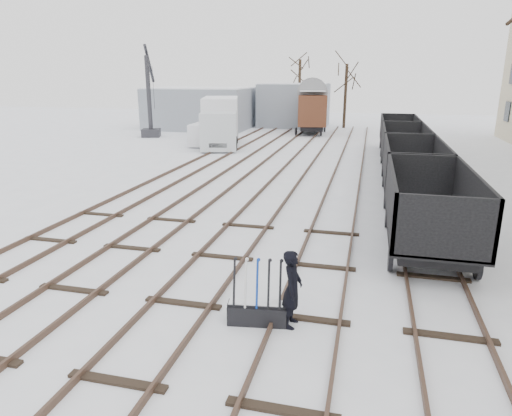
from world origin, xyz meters
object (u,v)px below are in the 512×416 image
(worker, at_px, (292,289))
(lorry, at_px, (220,121))
(box_van_wagon, at_px, (312,109))
(crane, at_px, (151,113))
(ground_frame, at_px, (257,311))
(freight_wagon_a, at_px, (428,220))
(panel_van, at_px, (206,133))

(worker, xyz_separation_m, lorry, (-9.93, 25.02, 1.00))
(box_van_wagon, distance_m, lorry, 10.90)
(lorry, distance_m, crane, 8.48)
(box_van_wagon, bearing_deg, ground_frame, -93.70)
(freight_wagon_a, bearing_deg, box_van_wagon, 104.42)
(freight_wagon_a, distance_m, crane, 31.22)
(freight_wagon_a, xyz_separation_m, panel_van, (-14.41, 19.48, -0.06))
(freight_wagon_a, relative_size, crane, 0.79)
(ground_frame, bearing_deg, box_van_wagon, 87.45)
(crane, bearing_deg, panel_van, -48.72)
(worker, height_order, lorry, lorry)
(freight_wagon_a, bearing_deg, panel_van, 126.50)
(worker, height_order, freight_wagon_a, freight_wagon_a)
(box_van_wagon, height_order, panel_van, box_van_wagon)
(panel_van, bearing_deg, lorry, -1.95)
(ground_frame, distance_m, lorry, 26.79)
(box_van_wagon, bearing_deg, panel_van, -136.67)
(worker, bearing_deg, panel_van, 26.07)
(lorry, height_order, crane, crane)
(box_van_wagon, relative_size, panel_van, 1.38)
(lorry, distance_m, panel_van, 1.52)
(freight_wagon_a, bearing_deg, ground_frame, -125.88)
(freight_wagon_a, distance_m, lorry, 23.59)
(box_van_wagon, height_order, lorry, box_van_wagon)
(crane, bearing_deg, lorry, -44.70)
(crane, bearing_deg, ground_frame, -78.70)
(lorry, bearing_deg, crane, 138.67)
(worker, distance_m, crane, 33.67)
(freight_wagon_a, relative_size, lorry, 0.74)
(freight_wagon_a, bearing_deg, crane, 132.03)
(freight_wagon_a, bearing_deg, worker, -120.99)
(worker, height_order, crane, crane)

